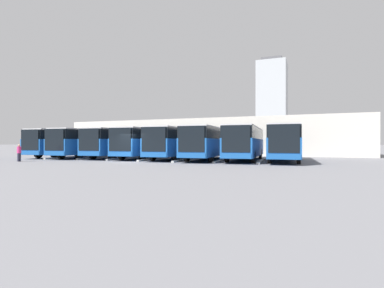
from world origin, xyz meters
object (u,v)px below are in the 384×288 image
at_px(bus_0, 284,142).
at_px(bus_3, 177,142).
at_px(bus_6, 92,142).
at_px(bus_4, 148,142).
at_px(pedestrian, 19,152).
at_px(bus_1, 245,142).
at_px(bus_2, 209,142).
at_px(bus_7, 70,142).
at_px(bus_5, 121,142).

height_order(bus_0, bus_3, same).
distance_m(bus_0, bus_6, 21.53).
height_order(bus_4, pedestrian, bus_4).
height_order(bus_1, bus_2, same).
relative_size(bus_2, bus_4, 1.00).
bearing_deg(bus_4, bus_7, -2.00).
bearing_deg(bus_4, bus_2, 172.67).
xyz_separation_m(bus_1, bus_3, (7.17, 0.23, 0.00)).
height_order(bus_2, bus_6, same).
xyz_separation_m(bus_4, pedestrian, (8.00, 9.42, -0.95)).
bearing_deg(bus_2, bus_6, -3.05).
relative_size(bus_5, pedestrian, 7.73).
bearing_deg(bus_1, bus_5, -4.49).
xyz_separation_m(bus_1, bus_2, (3.59, 0.40, 0.00)).
bearing_deg(pedestrian, bus_4, 134.46).
bearing_deg(bus_5, bus_4, 175.12).
relative_size(bus_0, bus_3, 1.00).
height_order(bus_3, bus_6, same).
distance_m(bus_2, bus_7, 17.93).
bearing_deg(pedestrian, bus_1, 111.66).
bearing_deg(bus_5, bus_1, 175.51).
xyz_separation_m(bus_0, pedestrian, (22.34, 9.62, -0.95)).
bearing_deg(bus_0, bus_7, -3.11).
height_order(bus_0, bus_5, same).
relative_size(bus_6, bus_7, 1.00).
bearing_deg(bus_3, bus_6, -1.59).
distance_m(bus_1, bus_5, 14.34).
relative_size(bus_0, bus_6, 1.00).
bearing_deg(bus_5, bus_0, 175.87).
relative_size(bus_2, bus_5, 1.00).
distance_m(bus_0, pedestrian, 24.35).
bearing_deg(bus_3, pedestrian, 33.87).
bearing_deg(bus_2, bus_0, 179.44).
relative_size(bus_1, bus_4, 1.00).
bearing_deg(bus_6, bus_4, -178.80).
distance_m(bus_4, pedestrian, 12.39).
bearing_deg(bus_6, bus_3, 178.41).
distance_m(bus_2, pedestrian, 17.72).
bearing_deg(bus_4, bus_5, -4.88).
relative_size(bus_4, pedestrian, 7.73).
xyz_separation_m(bus_0, bus_4, (14.34, 0.21, 0.00)).
height_order(bus_2, bus_3, same).
bearing_deg(bus_0, bus_3, -2.85).
bearing_deg(bus_7, bus_6, 171.56).
height_order(bus_4, bus_6, same).
height_order(bus_1, bus_4, same).
height_order(bus_1, bus_7, same).
distance_m(bus_1, bus_6, 17.95).
relative_size(bus_2, bus_3, 1.00).
height_order(bus_0, bus_6, same).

